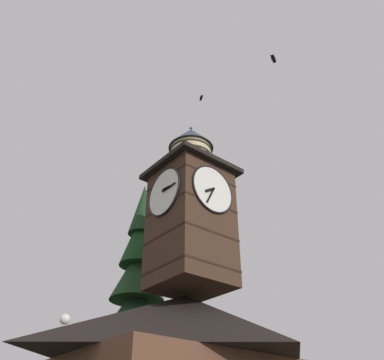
% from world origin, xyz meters
% --- Properties ---
extents(clock_tower, '(4.02, 4.02, 9.60)m').
position_xyz_m(clock_tower, '(2.35, 0.26, 11.96)').
color(clock_tower, '#422B1E').
rests_on(clock_tower, building_main).
extents(pine_tree_behind, '(5.45, 5.45, 16.70)m').
position_xyz_m(pine_tree_behind, '(1.37, -5.95, 7.17)').
color(pine_tree_behind, '#473323').
rests_on(pine_tree_behind, ground_plane).
extents(moon, '(1.51, 1.51, 1.51)m').
position_xyz_m(moon, '(-10.02, -43.91, 16.71)').
color(moon, silver).
extents(flying_bird_high, '(0.60, 0.41, 0.15)m').
position_xyz_m(flying_bird_high, '(0.79, 5.50, 19.59)').
color(flying_bird_high, black).
extents(flying_bird_low, '(0.36, 0.51, 0.12)m').
position_xyz_m(flying_bird_low, '(0.85, -0.51, 21.14)').
color(flying_bird_low, black).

